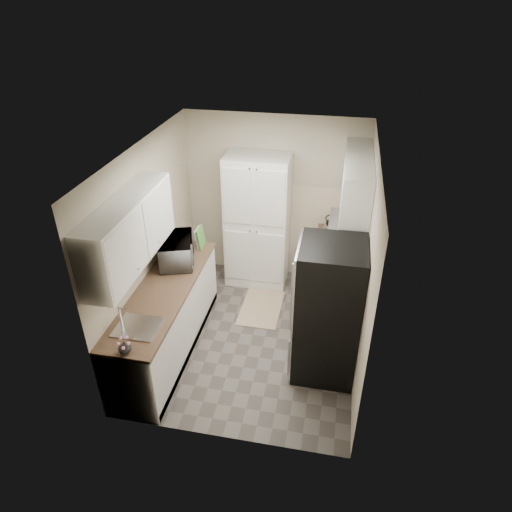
{
  "coord_description": "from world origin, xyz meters",
  "views": [
    {
      "loc": [
        0.93,
        -4.52,
        4.03
      ],
      "look_at": [
        0.01,
        0.15,
        1.14
      ],
      "focal_mm": 32.0,
      "sensor_mm": 36.0,
      "label": 1
    }
  ],
  "objects_px": {
    "pantry_cabinet": "(257,222)",
    "refrigerator": "(328,312)",
    "microwave": "(176,251)",
    "wine_bottle": "(178,242)",
    "toaster_oven": "(336,230)",
    "electric_range": "(332,297)"
  },
  "relations": [
    {
      "from": "electric_range",
      "to": "toaster_oven",
      "type": "xyz_separation_m",
      "value": [
        -0.04,
        0.86,
        0.54
      ]
    },
    {
      "from": "pantry_cabinet",
      "to": "refrigerator",
      "type": "height_order",
      "value": "pantry_cabinet"
    },
    {
      "from": "microwave",
      "to": "wine_bottle",
      "type": "height_order",
      "value": "microwave"
    },
    {
      "from": "electric_range",
      "to": "refrigerator",
      "type": "relative_size",
      "value": 0.66
    },
    {
      "from": "pantry_cabinet",
      "to": "wine_bottle",
      "type": "bearing_deg",
      "value": -134.85
    },
    {
      "from": "refrigerator",
      "to": "electric_range",
      "type": "bearing_deg",
      "value": 87.52
    },
    {
      "from": "pantry_cabinet",
      "to": "toaster_oven",
      "type": "height_order",
      "value": "pantry_cabinet"
    },
    {
      "from": "pantry_cabinet",
      "to": "microwave",
      "type": "xyz_separation_m",
      "value": [
        -0.82,
        -1.15,
        0.09
      ]
    },
    {
      "from": "pantry_cabinet",
      "to": "refrigerator",
      "type": "distance_m",
      "value": 2.07
    },
    {
      "from": "electric_range",
      "to": "microwave",
      "type": "bearing_deg",
      "value": -173.48
    },
    {
      "from": "electric_range",
      "to": "wine_bottle",
      "type": "height_order",
      "value": "wine_bottle"
    },
    {
      "from": "toaster_oven",
      "to": "refrigerator",
      "type": "bearing_deg",
      "value": -75.18
    },
    {
      "from": "electric_range",
      "to": "refrigerator",
      "type": "xyz_separation_m",
      "value": [
        -0.03,
        -0.8,
        0.37
      ]
    },
    {
      "from": "refrigerator",
      "to": "microwave",
      "type": "xyz_separation_m",
      "value": [
        -1.96,
        0.57,
        0.24
      ]
    },
    {
      "from": "wine_bottle",
      "to": "pantry_cabinet",
      "type": "bearing_deg",
      "value": 45.15
    },
    {
      "from": "pantry_cabinet",
      "to": "microwave",
      "type": "relative_size",
      "value": 3.27
    },
    {
      "from": "pantry_cabinet",
      "to": "wine_bottle",
      "type": "distance_m",
      "value": 1.26
    },
    {
      "from": "pantry_cabinet",
      "to": "toaster_oven",
      "type": "bearing_deg",
      "value": -3.51
    },
    {
      "from": "wine_bottle",
      "to": "toaster_oven",
      "type": "height_order",
      "value": "wine_bottle"
    },
    {
      "from": "pantry_cabinet",
      "to": "microwave",
      "type": "bearing_deg",
      "value": -125.42
    },
    {
      "from": "toaster_oven",
      "to": "microwave",
      "type": "bearing_deg",
      "value": -136.36
    },
    {
      "from": "electric_range",
      "to": "wine_bottle",
      "type": "distance_m",
      "value": 2.15
    }
  ]
}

